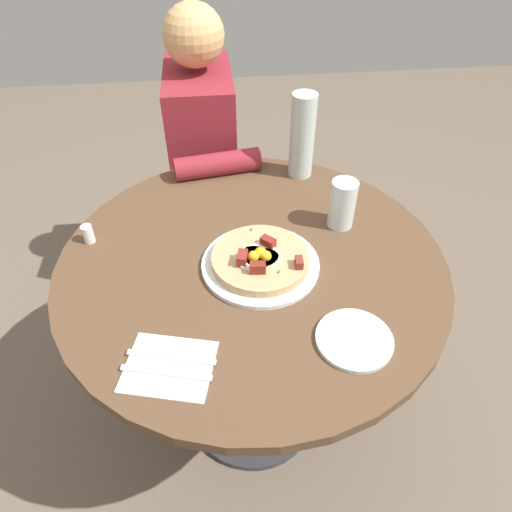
{
  "coord_description": "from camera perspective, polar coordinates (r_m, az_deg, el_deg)",
  "views": [
    {
      "loc": [
        0.82,
        -0.08,
        1.49
      ],
      "look_at": [
        0.01,
        0.01,
        0.74
      ],
      "focal_mm": 32.31,
      "sensor_mm": 36.0,
      "label": 1
    }
  ],
  "objects": [
    {
      "name": "salt_shaker",
      "position": [
        1.23,
        -20.08,
        2.59
      ],
      "size": [
        0.03,
        0.03,
        0.05
      ],
      "primitive_type": "cylinder",
      "color": "white",
      "rests_on": "dining_table"
    },
    {
      "name": "water_glass",
      "position": [
        1.21,
        10.65,
        6.35
      ],
      "size": [
        0.07,
        0.07,
        0.13
      ],
      "primitive_type": "cylinder",
      "color": "silver",
      "rests_on": "dining_table"
    },
    {
      "name": "knife",
      "position": [
        0.94,
        -10.43,
        -12.24
      ],
      "size": [
        0.06,
        0.18,
        0.0
      ],
      "primitive_type": "cube",
      "rotation": [
        0.0,
        0.0,
        1.32
      ],
      "color": "silver",
      "rests_on": "napkin"
    },
    {
      "name": "pizza_plate",
      "position": [
        1.1,
        0.56,
        -1.02
      ],
      "size": [
        0.28,
        0.28,
        0.01
      ],
      "primitive_type": "cylinder",
      "color": "white",
      "rests_on": "dining_table"
    },
    {
      "name": "bread_plate",
      "position": [
        0.97,
        12.06,
        -10.08
      ],
      "size": [
        0.16,
        0.16,
        0.01
      ],
      "primitive_type": "cylinder",
      "color": "silver",
      "rests_on": "dining_table"
    },
    {
      "name": "water_bottle",
      "position": [
        1.38,
        5.74,
        14.54
      ],
      "size": [
        0.07,
        0.07,
        0.25
      ],
      "primitive_type": "cylinder",
      "color": "silver",
      "rests_on": "dining_table"
    },
    {
      "name": "fork",
      "position": [
        0.92,
        -11.06,
        -14.03
      ],
      "size": [
        0.06,
        0.18,
        0.0
      ],
      "primitive_type": "cube",
      "rotation": [
        0.0,
        0.0,
        1.32
      ],
      "color": "silver",
      "rests_on": "napkin"
    },
    {
      "name": "ground_plane",
      "position": [
        1.7,
        -0.38,
        -18.45
      ],
      "size": [
        6.0,
        6.0,
        0.0
      ],
      "primitive_type": "plane",
      "color": "#6B5B4C"
    },
    {
      "name": "pepper_shaker",
      "position": [
        1.43,
        -5.77,
        11.05
      ],
      "size": [
        0.03,
        0.03,
        0.05
      ],
      "primitive_type": "cylinder",
      "color": "#3F3833",
      "rests_on": "dining_table"
    },
    {
      "name": "breakfast_pizza",
      "position": [
        1.09,
        0.56,
        -0.32
      ],
      "size": [
        0.23,
        0.23,
        0.05
      ],
      "color": "tan",
      "rests_on": "pizza_plate"
    },
    {
      "name": "person_seated",
      "position": [
        1.79,
        -6.15,
        8.87
      ],
      "size": [
        0.52,
        0.32,
        1.14
      ],
      "color": "#2D2D33",
      "rests_on": "ground_plane"
    },
    {
      "name": "napkin",
      "position": [
        0.94,
        -10.71,
        -13.28
      ],
      "size": [
        0.18,
        0.2,
        0.0
      ],
      "primitive_type": "cube",
      "rotation": [
        0.0,
        0.0,
        1.32
      ],
      "color": "white",
      "rests_on": "dining_table"
    },
    {
      "name": "dining_table",
      "position": [
        1.25,
        -0.5,
        -6.04
      ],
      "size": [
        0.95,
        0.95,
        0.72
      ],
      "color": "brown",
      "rests_on": "ground_plane"
    }
  ]
}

